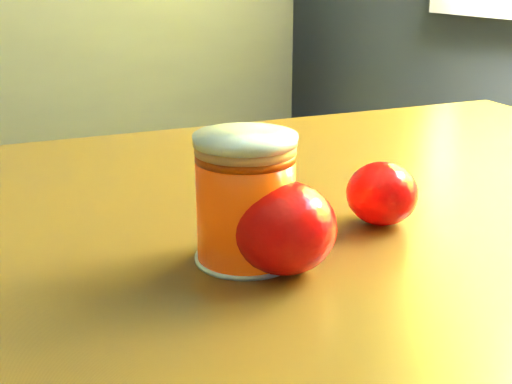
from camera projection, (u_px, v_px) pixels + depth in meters
table at (274, 330)px, 0.61m from camera, size 1.14×0.90×0.76m
juice_glass at (246, 199)px, 0.51m from camera, size 0.07×0.07×0.09m
orange_front at (284, 228)px, 0.49m from camera, size 0.09×0.09×0.06m
orange_back at (382, 194)px, 0.58m from camera, size 0.07×0.07×0.05m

